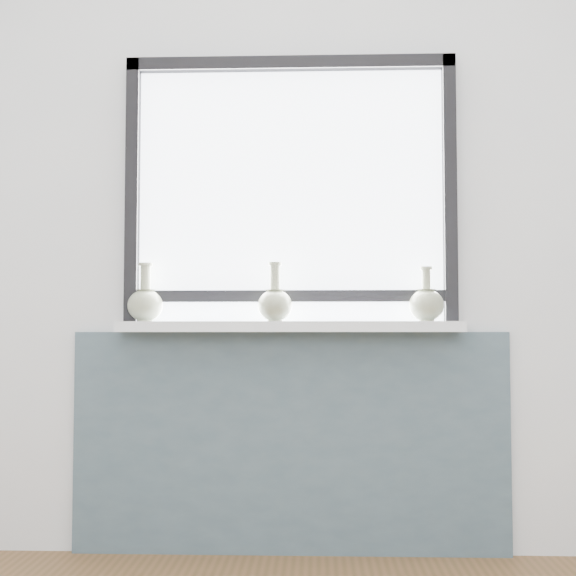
{
  "coord_description": "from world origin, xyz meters",
  "views": [
    {
      "loc": [
        0.11,
        -1.37,
        0.85
      ],
      "look_at": [
        0.0,
        1.55,
        1.02
      ],
      "focal_mm": 50.0,
      "sensor_mm": 36.0,
      "label": 1
    }
  ],
  "objects_px": {
    "vase_a": "(145,303)",
    "windowsill": "(290,327)",
    "vase_b": "(275,303)",
    "vase_c": "(426,303)"
  },
  "relations": [
    {
      "from": "vase_a",
      "to": "windowsill",
      "type": "bearing_deg",
      "value": -0.23
    },
    {
      "from": "windowsill",
      "to": "vase_b",
      "type": "relative_size",
      "value": 5.84
    },
    {
      "from": "vase_a",
      "to": "vase_c",
      "type": "distance_m",
      "value": 1.08
    },
    {
      "from": "windowsill",
      "to": "vase_b",
      "type": "xyz_separation_m",
      "value": [
        -0.05,
        -0.03,
        0.09
      ]
    },
    {
      "from": "vase_c",
      "to": "vase_b",
      "type": "bearing_deg",
      "value": -178.52
    },
    {
      "from": "vase_a",
      "to": "vase_b",
      "type": "height_order",
      "value": "vase_a"
    },
    {
      "from": "windowsill",
      "to": "vase_c",
      "type": "xyz_separation_m",
      "value": [
        0.52,
        -0.01,
        0.09
      ]
    },
    {
      "from": "windowsill",
      "to": "vase_c",
      "type": "relative_size",
      "value": 6.33
    },
    {
      "from": "windowsill",
      "to": "vase_b",
      "type": "bearing_deg",
      "value": -151.43
    },
    {
      "from": "windowsill",
      "to": "vase_a",
      "type": "height_order",
      "value": "vase_a"
    }
  ]
}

